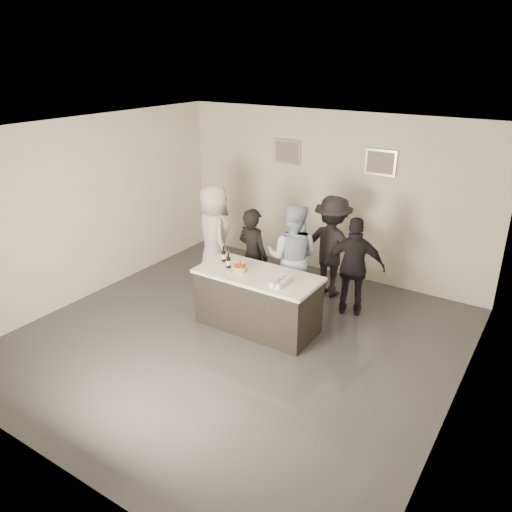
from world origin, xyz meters
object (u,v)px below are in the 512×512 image
bar_counter (258,301)px  beer_bottle_b (228,260)px  beer_bottle_a (224,254)px  person_guest_right (354,267)px  person_main_black (253,256)px  person_guest_back (332,247)px  person_guest_left (215,236)px  cake (240,269)px  person_main_blue (293,257)px

bar_counter → beer_bottle_b: bearing=-172.6°
beer_bottle_a → beer_bottle_b: size_ratio=1.00×
beer_bottle_a → beer_bottle_b: 0.27m
person_guest_right → beer_bottle_a: bearing=12.5°
beer_bottle_a → person_main_black: size_ratio=0.16×
beer_bottle_a → person_guest_back: size_ratio=0.15×
person_guest_left → person_guest_back: 2.06m
bar_counter → person_guest_right: bearing=49.6°
cake → person_guest_back: (0.69, 1.72, -0.06)m
person_guest_left → beer_bottle_b: bearing=173.2°
beer_bottle_b → person_main_blue: (0.60, 0.91, -0.14)m
person_guest_left → person_main_black: bearing=-154.4°
cake → beer_bottle_b: beer_bottle_b is taller
bar_counter → beer_bottle_b: size_ratio=7.15×
cake → person_guest_left: (-1.22, 0.98, -0.02)m
person_guest_left → cake: bearing=178.5°
cake → person_guest_back: person_guest_back is taller
person_main_black → cake: bearing=119.8°
bar_counter → cake: cake is taller
beer_bottle_a → person_main_blue: 1.11m
person_main_blue → person_guest_right: person_main_blue is taller
cake → person_guest_back: bearing=68.1°
beer_bottle_a → person_main_blue: (0.81, 0.75, -0.14)m
person_main_black → person_guest_back: person_guest_back is taller
person_guest_left → person_guest_right: 2.53m
person_main_black → person_guest_left: (-0.93, 0.19, 0.11)m
person_main_blue → beer_bottle_b: bearing=42.5°
beer_bottle_b → person_guest_back: person_guest_back is taller
beer_bottle_a → person_guest_left: 1.14m
bar_counter → person_guest_left: person_guest_left is taller
bar_counter → person_guest_back: size_ratio=1.06×
cake → person_main_black: bearing=110.3°
beer_bottle_b → person_main_black: 0.81m
beer_bottle_a → person_guest_right: (1.72, 1.10, -0.22)m
cake → person_guest_left: person_guest_left is taller
person_guest_right → person_guest_back: person_guest_back is taller
person_main_black → person_main_blue: bearing=-159.0°
beer_bottle_a → person_main_blue: size_ratio=0.15×
person_main_blue → person_guest_right: bearing=-173.2°
person_main_blue → person_guest_back: size_ratio=1.01×
cake → bar_counter: bearing=16.1°
cake → person_guest_left: bearing=141.3°
cake → person_main_blue: size_ratio=0.12×
person_guest_back → beer_bottle_b: bearing=66.5°
cake → person_guest_right: bearing=44.8°
person_main_black → beer_bottle_a: bearing=86.8°
person_guest_back → person_main_blue: bearing=73.0°
beer_bottle_a → person_guest_right: 2.05m
person_main_black → bar_counter: bearing=137.2°
bar_counter → person_main_black: (-0.55, 0.72, 0.36)m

